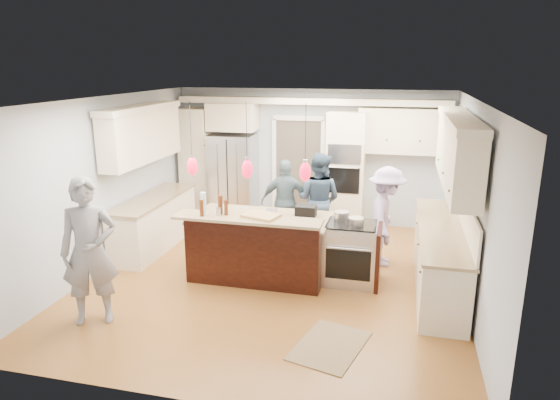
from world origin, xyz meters
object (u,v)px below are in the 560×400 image
(kitchen_island, at_px, (260,245))
(person_bar_end, at_px, (89,252))
(person_far_left, at_px, (318,200))
(island_range, at_px, (353,253))
(refrigerator, at_px, (233,178))

(kitchen_island, height_order, person_bar_end, person_bar_end)
(person_bar_end, height_order, person_far_left, person_bar_end)
(island_range, xyz_separation_m, person_bar_end, (-3.07, -1.95, 0.48))
(refrigerator, xyz_separation_m, person_far_left, (1.95, -1.04, -0.05))
(kitchen_island, bearing_deg, refrigerator, 116.92)
(person_bar_end, bearing_deg, refrigerator, 58.70)
(island_range, xyz_separation_m, person_far_left, (-0.76, 1.45, 0.39))
(island_range, bearing_deg, person_bar_end, -147.57)
(refrigerator, distance_m, person_bar_end, 4.45)
(island_range, relative_size, person_bar_end, 0.49)
(refrigerator, relative_size, person_bar_end, 0.96)
(refrigerator, distance_m, island_range, 3.71)
(kitchen_island, distance_m, island_range, 1.41)
(refrigerator, relative_size, person_far_left, 1.06)
(refrigerator, height_order, person_far_left, refrigerator)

